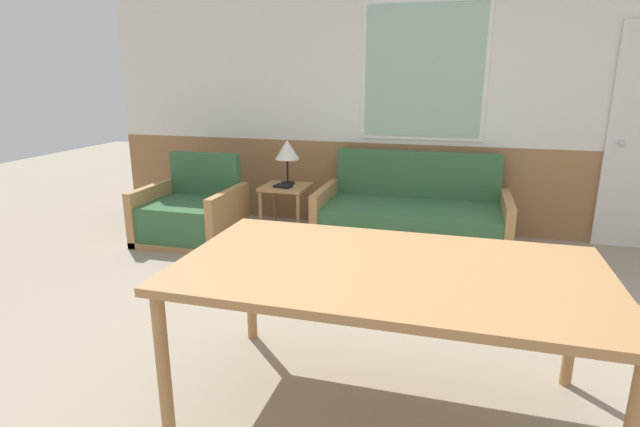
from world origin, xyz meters
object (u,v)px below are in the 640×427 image
object	(u,v)px
side_table	(286,195)
armchair	(192,216)
dining_table	(389,278)
couch	(411,219)
table_lamp	(287,151)

from	to	relation	value
side_table	armchair	bearing A→B (deg)	-153.09
armchair	dining_table	distance (m)	3.14
couch	side_table	xyz separation A→B (m)	(-1.28, -0.07, 0.17)
table_lamp	armchair	bearing A→B (deg)	-148.83
side_table	table_lamp	distance (m)	0.45
armchair	table_lamp	bearing A→B (deg)	16.84
table_lamp	couch	bearing A→B (deg)	-0.68
couch	dining_table	xyz separation A→B (m)	(0.14, -2.61, 0.46)
couch	table_lamp	size ratio (longest dim) A/B	3.98
side_table	couch	bearing A→B (deg)	2.92
armchair	side_table	size ratio (longest dim) A/B	1.78
couch	armchair	xyz separation A→B (m)	(-2.12, -0.49, 0.00)
armchair	table_lamp	size ratio (longest dim) A/B	2.02
side_table	table_lamp	bearing A→B (deg)	91.94
couch	side_table	size ratio (longest dim) A/B	3.50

